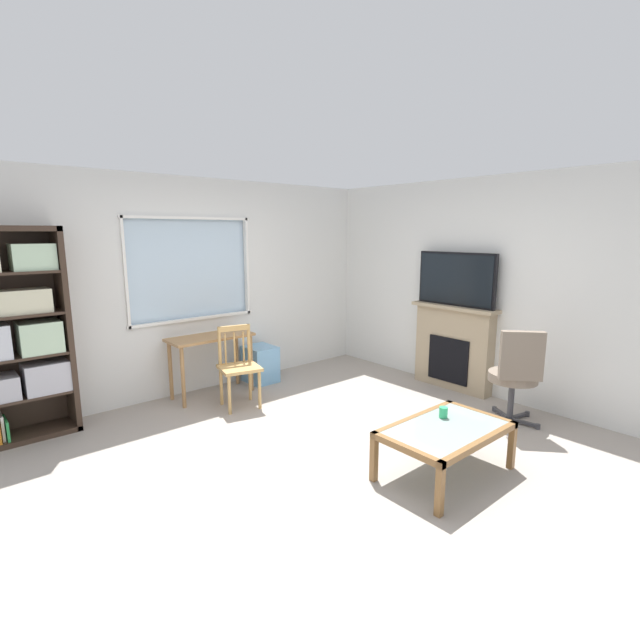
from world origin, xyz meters
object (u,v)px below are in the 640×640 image
object	(u,v)px
wooden_chair	(238,366)
coffee_table	(446,433)
sippy_cup	(443,412)
desk_under_window	(211,346)
fireplace	(453,347)
office_chair	(516,372)
tv	(456,279)
plastic_drawer_unit	(260,364)
bookshelf	(13,333)

from	to	relation	value
wooden_chair	coffee_table	world-z (taller)	wooden_chair
sippy_cup	coffee_table	bearing A→B (deg)	-138.78
desk_under_window	coffee_table	xyz separation A→B (m)	(0.53, -2.90, -0.25)
fireplace	sippy_cup	world-z (taller)	fireplace
desk_under_window	office_chair	world-z (taller)	office_chair
fireplace	coffee_table	world-z (taller)	fireplace
desk_under_window	sippy_cup	world-z (taller)	desk_under_window
tv	plastic_drawer_unit	bearing A→B (deg)	133.23
tv	coffee_table	xyz separation A→B (m)	(-1.85, -1.18, -1.02)
plastic_drawer_unit	desk_under_window	bearing A→B (deg)	-176.00
office_chair	sippy_cup	bearing A→B (deg)	179.50
bookshelf	tv	xyz separation A→B (m)	(4.29, -1.83, 0.35)
bookshelf	tv	world-z (taller)	bookshelf
bookshelf	sippy_cup	bearing A→B (deg)	-48.06
wooden_chair	coffee_table	xyz separation A→B (m)	(0.47, -2.38, -0.11)
wooden_chair	plastic_drawer_unit	xyz separation A→B (m)	(0.66, 0.56, -0.23)
bookshelf	wooden_chair	xyz separation A→B (m)	(1.97, -0.62, -0.55)
sippy_cup	tv	bearing A→B (deg)	31.57
bookshelf	coffee_table	xyz separation A→B (m)	(2.44, -3.00, -0.66)
sippy_cup	bookshelf	bearing A→B (deg)	131.94
plastic_drawer_unit	fireplace	xyz separation A→B (m)	(1.68, -1.77, 0.29)
tv	wooden_chair	bearing A→B (deg)	152.57
office_chair	wooden_chair	bearing A→B (deg)	128.80
plastic_drawer_unit	bookshelf	bearing A→B (deg)	178.75
desk_under_window	fireplace	bearing A→B (deg)	-35.65
tv	office_chair	bearing A→B (deg)	-115.23
plastic_drawer_unit	office_chair	size ratio (longest dim) A/B	0.47
tv	office_chair	world-z (taller)	tv
office_chair	fireplace	bearing A→B (deg)	63.98
fireplace	sippy_cup	bearing A→B (deg)	-148.70
wooden_chair	coffee_table	distance (m)	2.43
wooden_chair	office_chair	distance (m)	2.91
plastic_drawer_unit	fireplace	bearing A→B (deg)	-46.46
tv	bookshelf	bearing A→B (deg)	156.95
bookshelf	sippy_cup	world-z (taller)	bookshelf
bookshelf	coffee_table	distance (m)	3.92
tv	coffee_table	world-z (taller)	tv
bookshelf	sippy_cup	distance (m)	3.91
desk_under_window	tv	xyz separation A→B (m)	(2.38, -1.72, 0.76)
office_chair	sippy_cup	distance (m)	1.21
coffee_table	wooden_chair	bearing A→B (deg)	101.09
office_chair	coffee_table	xyz separation A→B (m)	(-1.35, -0.12, -0.20)
plastic_drawer_unit	tv	size ratio (longest dim) A/B	0.46
bookshelf	coffee_table	size ratio (longest dim) A/B	1.88
office_chair	sippy_cup	xyz separation A→B (m)	(-1.21, 0.01, -0.10)
desk_under_window	wooden_chair	size ratio (longest dim) A/B	1.09
bookshelf	plastic_drawer_unit	xyz separation A→B (m)	(2.63, -0.06, -0.78)
bookshelf	sippy_cup	xyz separation A→B (m)	(2.58, -2.87, -0.56)
fireplace	wooden_chair	bearing A→B (deg)	152.75
desk_under_window	fireplace	world-z (taller)	fireplace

